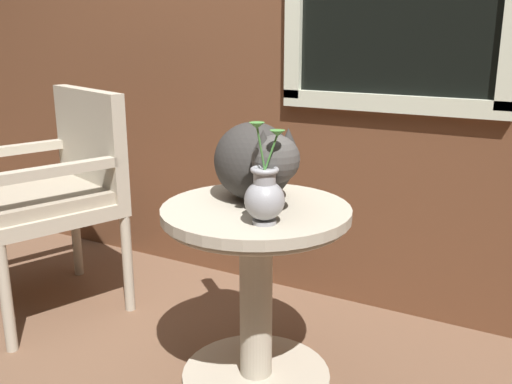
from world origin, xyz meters
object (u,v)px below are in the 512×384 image
at_px(wicker_side_table, 256,268).
at_px(pewter_vase_with_ivy, 265,195).
at_px(wicker_chair, 55,186).
at_px(cat, 256,161).

relative_size(wicker_side_table, pewter_vase_with_ivy, 2.10).
relative_size(wicker_side_table, wicker_chair, 0.67).
xyz_separation_m(wicker_side_table, wicker_chair, (-1.05, 0.11, 0.12)).
xyz_separation_m(wicker_side_table, cat, (-0.04, 0.07, 0.35)).
bearing_deg(cat, wicker_chair, 177.66).
relative_size(wicker_chair, cat, 1.89).
distance_m(wicker_chair, pewter_vase_with_ivy, 1.19).
bearing_deg(wicker_chair, pewter_vase_with_ivy, -11.76).
bearing_deg(pewter_vase_with_ivy, cat, 125.32).
xyz_separation_m(wicker_side_table, pewter_vase_with_ivy, (0.10, -0.13, 0.30)).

